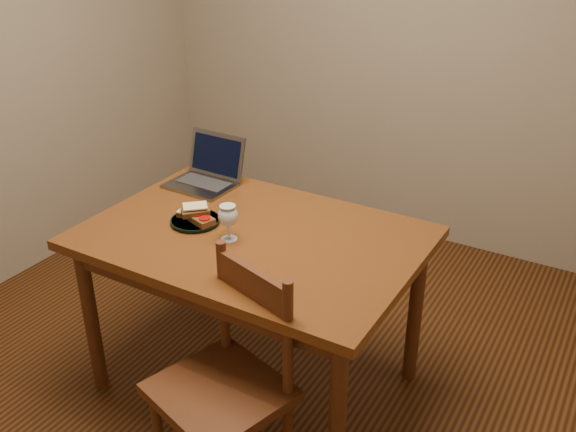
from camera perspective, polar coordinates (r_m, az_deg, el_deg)
The scene contains 10 objects.
floor at distance 3.02m, azimuth -2.87°, elevation -13.34°, with size 3.20×3.20×0.02m, color black.
back_wall at distance 3.81m, azimuth 10.56°, elevation 16.78°, with size 3.20×0.02×2.60m, color gray.
table at distance 2.56m, azimuth -3.12°, elevation -3.24°, with size 1.30×0.90×0.74m.
chair at distance 2.23m, azimuth -5.63°, elevation -13.99°, with size 0.51×0.50×0.44m.
plate at distance 2.62m, azimuth -8.23°, elevation -0.45°, with size 0.20×0.20×0.02m, color black.
sandwich_cheese at distance 2.63m, azimuth -8.72°, elevation 0.26°, with size 0.10×0.06×0.03m, color #381E0C, non-canonical shape.
sandwich_tomato at distance 2.58m, azimuth -7.73°, elevation -0.22°, with size 0.11×0.07×0.03m, color #381E0C, non-canonical shape.
sandwich_top at distance 2.60m, azimuth -8.24°, elevation 0.55°, with size 0.11×0.07×0.03m, color #381E0C, non-canonical shape.
milk_glass at distance 2.44m, azimuth -5.33°, elevation -0.60°, with size 0.08×0.08×0.15m, color white, non-canonical shape.
laptop at distance 2.96m, azimuth -7.13°, elevation 4.01°, with size 0.30×0.28×0.21m.
Camera 1 is at (1.29, -1.91, 1.93)m, focal length 40.00 mm.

